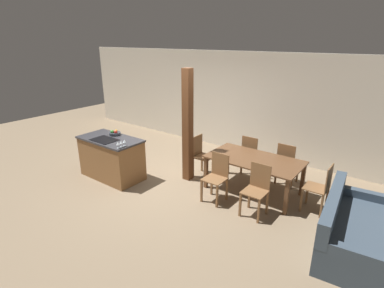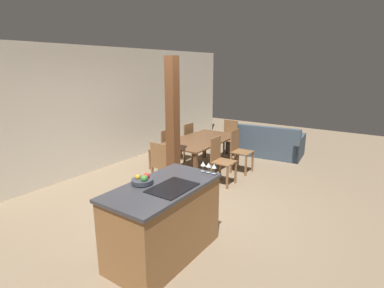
{
  "view_description": "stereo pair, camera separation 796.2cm",
  "coord_description": "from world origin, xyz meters",
  "px_view_note": "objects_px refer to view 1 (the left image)",
  "views": [
    {
      "loc": [
        4.11,
        -4.44,
        3.02
      ],
      "look_at": [
        0.6,
        0.2,
        0.95
      ],
      "focal_mm": 28.0,
      "sensor_mm": 36.0,
      "label": 1
    },
    {
      "loc": [
        -3.63,
        -2.69,
        2.3
      ],
      "look_at": [
        0.6,
        0.2,
        0.95
      ],
      "focal_mm": 28.0,
      "sensor_mm": 36.0,
      "label": 2
    }
  ],
  "objects_px": {
    "dining_table": "(254,163)",
    "dining_chair_near_right": "(257,189)",
    "dining_chair_head_end": "(201,155)",
    "kitchen_island": "(112,158)",
    "wine_glass_near": "(118,144)",
    "wine_glass_far": "(124,141)",
    "dining_chair_far_right": "(287,163)",
    "dining_chair_near_left": "(217,176)",
    "couch": "(355,232)",
    "timber_post": "(188,127)",
    "fruit_bowl": "(115,133)",
    "dining_chair_foot_end": "(320,187)",
    "wine_glass_middle": "(121,142)",
    "dining_chair_far_left": "(251,154)"
  },
  "relations": [
    {
      "from": "dining_chair_near_right",
      "to": "couch",
      "type": "relative_size",
      "value": 0.48
    },
    {
      "from": "wine_glass_far",
      "to": "wine_glass_middle",
      "type": "bearing_deg",
      "value": -90.0
    },
    {
      "from": "dining_chair_far_right",
      "to": "dining_chair_near_left",
      "type": "bearing_deg",
      "value": 60.23
    },
    {
      "from": "dining_chair_far_right",
      "to": "wine_glass_middle",
      "type": "bearing_deg",
      "value": 40.83
    },
    {
      "from": "kitchen_island",
      "to": "dining_table",
      "type": "bearing_deg",
      "value": 24.45
    },
    {
      "from": "timber_post",
      "to": "wine_glass_far",
      "type": "bearing_deg",
      "value": -125.01
    },
    {
      "from": "wine_glass_near",
      "to": "wine_glass_far",
      "type": "relative_size",
      "value": 1.0
    },
    {
      "from": "dining_chair_foot_end",
      "to": "timber_post",
      "type": "xyz_separation_m",
      "value": [
        -2.74,
        -0.34,
        0.73
      ]
    },
    {
      "from": "fruit_bowl",
      "to": "dining_chair_foot_end",
      "type": "height_order",
      "value": "fruit_bowl"
    },
    {
      "from": "wine_glass_near",
      "to": "dining_chair_far_left",
      "type": "relative_size",
      "value": 0.14
    },
    {
      "from": "kitchen_island",
      "to": "fruit_bowl",
      "type": "distance_m",
      "value": 0.57
    },
    {
      "from": "wine_glass_near",
      "to": "dining_table",
      "type": "xyz_separation_m",
      "value": [
        2.2,
        1.61,
        -0.39
      ]
    },
    {
      "from": "dining_chair_near_right",
      "to": "dining_chair_head_end",
      "type": "bearing_deg",
      "value": 156.96
    },
    {
      "from": "kitchen_island",
      "to": "timber_post",
      "type": "relative_size",
      "value": 0.6
    },
    {
      "from": "dining_chair_near_right",
      "to": "dining_chair_foot_end",
      "type": "distance_m",
      "value": 1.15
    },
    {
      "from": "couch",
      "to": "dining_chair_near_right",
      "type": "bearing_deg",
      "value": 85.13
    },
    {
      "from": "wine_glass_far",
      "to": "dining_chair_near_right",
      "type": "relative_size",
      "value": 0.14
    },
    {
      "from": "wine_glass_near",
      "to": "kitchen_island",
      "type": "bearing_deg",
      "value": 154.69
    },
    {
      "from": "kitchen_island",
      "to": "dining_chair_far_right",
      "type": "bearing_deg",
      "value": 31.81
    },
    {
      "from": "dining_chair_foot_end",
      "to": "couch",
      "type": "height_order",
      "value": "dining_chair_foot_end"
    },
    {
      "from": "dining_chair_near_left",
      "to": "dining_chair_near_right",
      "type": "bearing_deg",
      "value": 0.0
    },
    {
      "from": "fruit_bowl",
      "to": "couch",
      "type": "relative_size",
      "value": 0.13
    },
    {
      "from": "dining_chair_head_end",
      "to": "kitchen_island",
      "type": "bearing_deg",
      "value": 129.93
    },
    {
      "from": "fruit_bowl",
      "to": "wine_glass_near",
      "type": "distance_m",
      "value": 0.93
    },
    {
      "from": "fruit_bowl",
      "to": "wine_glass_middle",
      "type": "height_order",
      "value": "wine_glass_middle"
    },
    {
      "from": "kitchen_island",
      "to": "dining_chair_head_end",
      "type": "height_order",
      "value": "kitchen_island"
    },
    {
      "from": "timber_post",
      "to": "couch",
      "type": "bearing_deg",
      "value": -6.17
    },
    {
      "from": "dining_table",
      "to": "fruit_bowl",
      "type": "bearing_deg",
      "value": -160.0
    },
    {
      "from": "dining_table",
      "to": "dining_chair_near_right",
      "type": "xyz_separation_m",
      "value": [
        0.42,
        -0.74,
        -0.15
      ]
    },
    {
      "from": "kitchen_island",
      "to": "dining_chair_head_end",
      "type": "bearing_deg",
      "value": 39.93
    },
    {
      "from": "couch",
      "to": "dining_chair_far_left",
      "type": "bearing_deg",
      "value": 53.79
    },
    {
      "from": "wine_glass_near",
      "to": "dining_chair_near_right",
      "type": "distance_m",
      "value": 2.82
    },
    {
      "from": "kitchen_island",
      "to": "dining_chair_near_right",
      "type": "relative_size",
      "value": 1.57
    },
    {
      "from": "fruit_bowl",
      "to": "wine_glass_far",
      "type": "bearing_deg",
      "value": -25.87
    },
    {
      "from": "kitchen_island",
      "to": "fruit_bowl",
      "type": "bearing_deg",
      "value": 114.09
    },
    {
      "from": "wine_glass_middle",
      "to": "wine_glass_near",
      "type": "bearing_deg",
      "value": -90.0
    },
    {
      "from": "dining_chair_near_left",
      "to": "timber_post",
      "type": "height_order",
      "value": "timber_post"
    },
    {
      "from": "dining_chair_head_end",
      "to": "dining_chair_near_right",
      "type": "bearing_deg",
      "value": -113.04
    },
    {
      "from": "dining_chair_head_end",
      "to": "dining_table",
      "type": "bearing_deg",
      "value": -90.0
    },
    {
      "from": "wine_glass_middle",
      "to": "couch",
      "type": "distance_m",
      "value": 4.37
    },
    {
      "from": "kitchen_island",
      "to": "wine_glass_near",
      "type": "xyz_separation_m",
      "value": [
        0.66,
        -0.31,
        0.57
      ]
    },
    {
      "from": "timber_post",
      "to": "dining_chair_near_left",
      "type": "bearing_deg",
      "value": -21.19
    },
    {
      "from": "dining_chair_foot_end",
      "to": "dining_chair_far_left",
      "type": "bearing_deg",
      "value": -113.04
    },
    {
      "from": "wine_glass_near",
      "to": "couch",
      "type": "relative_size",
      "value": 0.07
    },
    {
      "from": "dining_chair_far_left",
      "to": "timber_post",
      "type": "relative_size",
      "value": 0.38
    },
    {
      "from": "wine_glass_far",
      "to": "dining_chair_far_left",
      "type": "relative_size",
      "value": 0.14
    },
    {
      "from": "dining_table",
      "to": "timber_post",
      "type": "relative_size",
      "value": 0.76
    },
    {
      "from": "wine_glass_near",
      "to": "dining_table",
      "type": "height_order",
      "value": "wine_glass_near"
    },
    {
      "from": "dining_chair_foot_end",
      "to": "couch",
      "type": "bearing_deg",
      "value": 45.0
    },
    {
      "from": "wine_glass_middle",
      "to": "dining_table",
      "type": "relative_size",
      "value": 0.07
    }
  ]
}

